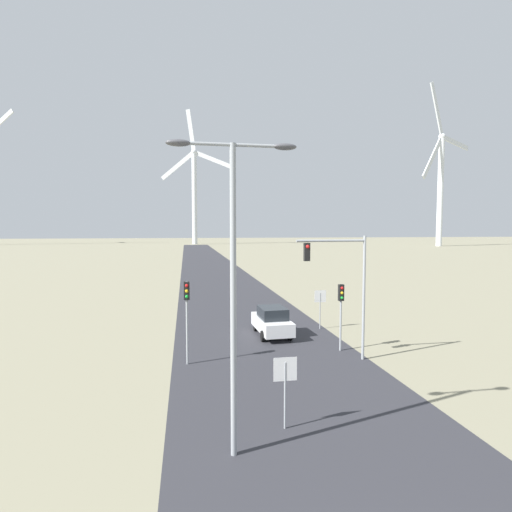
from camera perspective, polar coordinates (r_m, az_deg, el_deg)
road_surface at (r=52.82m, az=-5.32°, el=-3.46°), size 10.00×240.00×0.01m
streetlamp at (r=11.52m, az=-3.29°, el=-0.33°), size 3.74×0.32×9.21m
stop_sign_near at (r=13.99m, az=4.18°, el=-17.11°), size 0.81×0.07×2.46m
stop_sign_far at (r=27.31m, az=9.15°, el=-6.50°), size 0.81×0.07×2.62m
traffic_light_post_near_left at (r=20.11m, az=-9.85°, el=-6.77°), size 0.28×0.33×4.14m
traffic_light_post_near_right at (r=22.55m, az=12.05°, el=-6.47°), size 0.28×0.34×3.69m
traffic_light_mast_overhead at (r=20.59m, az=12.21°, el=-2.55°), size 3.66×0.34×6.39m
car_approaching at (r=25.52m, az=2.31°, el=-9.30°), size 2.00×4.18×1.83m
wind_turbine_left at (r=180.63m, az=-8.80°, el=9.74°), size 31.50×9.71×58.97m
wind_turbine_center at (r=174.71m, az=24.88°, el=10.12°), size 30.18×15.28×61.85m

